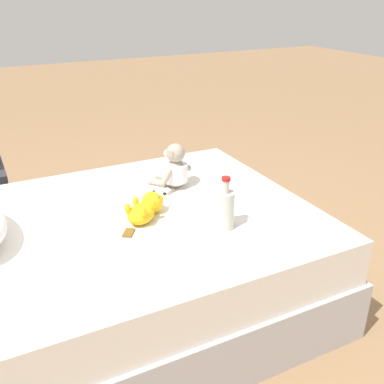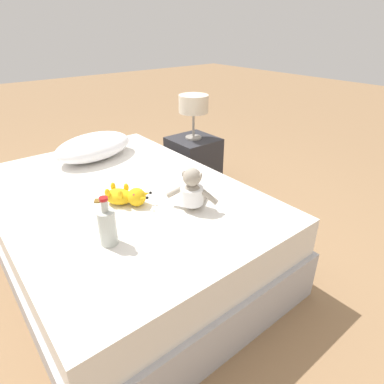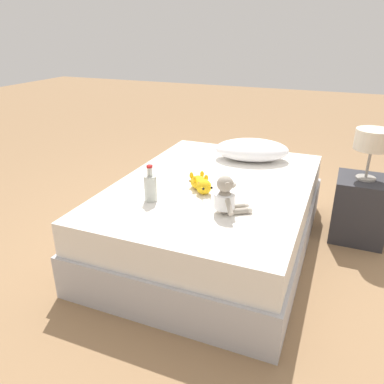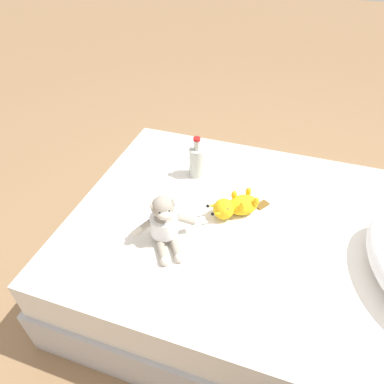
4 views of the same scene
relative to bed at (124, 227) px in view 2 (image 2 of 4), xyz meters
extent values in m
plane|color=#93704C|center=(0.00, 0.00, -0.25)|extent=(16.00, 16.00, 0.00)
cube|color=#B2B2B7|center=(0.00, 0.00, -0.10)|extent=(1.33, 1.88, 0.29)
cube|color=white|center=(0.00, 0.00, 0.15)|extent=(1.29, 1.82, 0.21)
ellipsoid|color=white|center=(0.12, 0.60, 0.34)|extent=(0.67, 0.50, 0.17)
ellipsoid|color=#9E9384|center=(0.21, -0.42, 0.33)|extent=(0.14, 0.15, 0.15)
cylinder|color=white|center=(0.21, -0.42, 0.33)|extent=(0.17, 0.17, 0.09)
sphere|color=#9E9384|center=(0.21, -0.42, 0.44)|extent=(0.10, 0.10, 0.10)
ellipsoid|color=beige|center=(0.24, -0.40, 0.43)|extent=(0.07, 0.08, 0.04)
sphere|color=black|center=(0.23, -0.39, 0.45)|extent=(0.01, 0.01, 0.01)
sphere|color=black|center=(0.25, -0.42, 0.45)|extent=(0.01, 0.01, 0.01)
cylinder|color=#9E9384|center=(0.18, -0.39, 0.45)|extent=(0.03, 0.02, 0.03)
cylinder|color=#9E9384|center=(0.23, -0.46, 0.45)|extent=(0.03, 0.02, 0.03)
cylinder|color=#9E9384|center=(0.15, -0.34, 0.34)|extent=(0.08, 0.10, 0.08)
cylinder|color=#9E9384|center=(0.26, -0.50, 0.34)|extent=(0.08, 0.10, 0.08)
cylinder|color=#9E9384|center=(0.27, -0.35, 0.27)|extent=(0.10, 0.09, 0.04)
cylinder|color=#9E9384|center=(0.30, -0.39, 0.27)|extent=(0.10, 0.09, 0.04)
sphere|color=beige|center=(0.31, -0.32, 0.27)|extent=(0.04, 0.04, 0.04)
sphere|color=beige|center=(0.35, -0.37, 0.27)|extent=(0.04, 0.04, 0.04)
ellipsoid|color=yellow|center=(-0.07, -0.13, 0.30)|extent=(0.18, 0.19, 0.08)
sphere|color=yellow|center=(0.00, -0.21, 0.30)|extent=(0.10, 0.10, 0.10)
cone|color=yellow|center=(0.05, -0.22, 0.31)|extent=(0.06, 0.07, 0.05)
sphere|color=black|center=(0.07, -0.24, 0.32)|extent=(0.02, 0.02, 0.02)
cone|color=yellow|center=(0.01, -0.26, 0.31)|extent=(0.06, 0.07, 0.05)
sphere|color=black|center=(0.02, -0.28, 0.32)|extent=(0.02, 0.02, 0.02)
sphere|color=red|center=(0.02, -0.19, 0.33)|extent=(0.02, 0.02, 0.02)
sphere|color=red|center=(-0.02, -0.23, 0.33)|extent=(0.02, 0.02, 0.02)
ellipsoid|color=yellow|center=(-0.01, -0.12, 0.33)|extent=(0.04, 0.04, 0.05)
ellipsoid|color=yellow|center=(-0.08, -0.18, 0.33)|extent=(0.04, 0.04, 0.05)
ellipsoid|color=yellow|center=(-0.07, -0.07, 0.33)|extent=(0.04, 0.04, 0.05)
ellipsoid|color=yellow|center=(-0.12, -0.12, 0.33)|extent=(0.04, 0.04, 0.05)
cube|color=brown|center=(-0.14, -0.04, 0.26)|extent=(0.08, 0.07, 0.01)
cylinder|color=#B7BCB2|center=(-0.27, -0.43, 0.34)|extent=(0.08, 0.08, 0.17)
cylinder|color=#B7BCB2|center=(-0.27, -0.43, 0.45)|extent=(0.03, 0.03, 0.06)
cylinder|color=red|center=(-0.27, -0.43, 0.48)|extent=(0.04, 0.04, 0.01)
cube|color=#2D2D33|center=(0.99, 0.53, 0.00)|extent=(0.38, 0.38, 0.48)
cylinder|color=gray|center=(0.99, 0.53, 0.25)|extent=(0.14, 0.14, 0.02)
cylinder|color=gray|center=(0.99, 0.53, 0.36)|extent=(0.02, 0.02, 0.21)
cylinder|color=beige|center=(0.99, 0.53, 0.54)|extent=(0.25, 0.25, 0.14)
camera|label=1|loc=(-1.71, 0.45, 1.20)|focal=41.95mm
camera|label=2|loc=(-0.73, -1.59, 1.14)|focal=30.54mm
camera|label=3|loc=(0.79, -2.35, 1.26)|focal=35.62mm
camera|label=4|loc=(1.13, 0.01, 1.39)|focal=31.45mm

